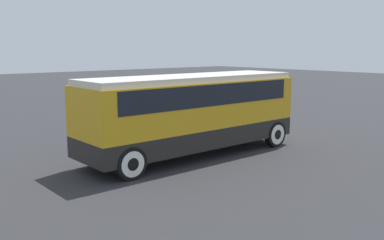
{
  "coord_description": "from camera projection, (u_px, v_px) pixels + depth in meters",
  "views": [
    {
      "loc": [
        -10.56,
        -12.34,
        4.14
      ],
      "look_at": [
        0.0,
        0.0,
        1.41
      ],
      "focal_mm": 40.0,
      "sensor_mm": 36.0,
      "label": 1
    }
  ],
  "objects": [
    {
      "name": "parked_car_mid",
      "position": [
        169.0,
        114.0,
        22.84
      ],
      "size": [
        4.75,
        1.85,
        1.3
      ],
      "color": "navy",
      "rests_on": "ground_plane"
    },
    {
      "name": "parked_car_near",
      "position": [
        160.0,
        104.0,
        26.18
      ],
      "size": [
        4.33,
        1.82,
        1.53
      ],
      "color": "silver",
      "rests_on": "ground_plane"
    },
    {
      "name": "ground_plane",
      "position": [
        192.0,
        155.0,
        16.7
      ],
      "size": [
        120.0,
        120.0,
        0.0
      ],
      "primitive_type": "plane",
      "color": "#2D2D30"
    },
    {
      "name": "tour_bus",
      "position": [
        194.0,
        108.0,
        16.45
      ],
      "size": [
        9.12,
        2.57,
        3.12
      ],
      "color": "black",
      "rests_on": "ground_plane"
    }
  ]
}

